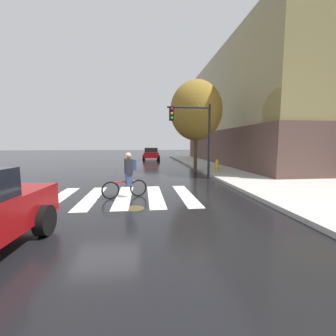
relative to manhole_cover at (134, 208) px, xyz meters
name	(u,v)px	position (x,y,z in m)	size (l,w,h in m)	color
ground_plane	(105,197)	(-1.15, 1.59, 0.00)	(120.00, 120.00, 0.00)	black
sidewalk	(317,190)	(7.60, 1.59, 0.07)	(6.50, 50.00, 0.15)	#B2AFA8
crosswalk_stripes	(92,197)	(-1.64, 1.59, 0.00)	(7.74, 3.72, 0.01)	silver
manhole_cover	(134,208)	(0.00, 0.00, 0.00)	(0.64, 0.64, 0.01)	#473D1E
sedan_mid	(151,154)	(1.32, 20.75, 0.76)	(2.12, 4.34, 1.48)	maroon
cyclist	(128,175)	(-0.27, 1.46, 0.84)	(1.65, 0.58, 1.69)	black
traffic_light_near	(195,128)	(3.22, 5.51, 2.86)	(2.47, 0.28, 4.20)	black
fire_hydrant	(217,165)	(5.35, 7.91, 0.53)	(0.33, 0.22, 0.78)	gold
street_tree_near	(196,111)	(3.95, 8.35, 4.24)	(3.53, 3.53, 6.28)	#4C3823
corner_building	(295,111)	(15.59, 14.51, 5.22)	(16.84, 21.29, 10.54)	brown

